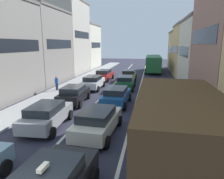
% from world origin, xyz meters
% --- Properties ---
extents(sidewalk_left, '(2.60, 64.00, 0.14)m').
position_xyz_m(sidewalk_left, '(-6.70, 20.00, 0.07)').
color(sidewalk_left, '#9F9F9F').
rests_on(sidewalk_left, ground).
extents(lane_stripe_left, '(0.16, 60.00, 0.01)m').
position_xyz_m(lane_stripe_left, '(-1.70, 20.00, 0.01)').
color(lane_stripe_left, silver).
rests_on(lane_stripe_left, ground).
extents(lane_stripe_right, '(0.16, 60.00, 0.01)m').
position_xyz_m(lane_stripe_right, '(1.70, 20.00, 0.01)').
color(lane_stripe_right, silver).
rests_on(lane_stripe_right, ground).
extents(building_row_left, '(7.20, 43.90, 12.61)m').
position_xyz_m(building_row_left, '(-12.00, 21.28, 5.33)').
color(building_row_left, beige).
rests_on(building_row_left, ground).
extents(building_row_right, '(7.20, 43.90, 10.34)m').
position_xyz_m(building_row_right, '(9.90, 20.66, 4.39)').
color(building_row_right, tan).
rests_on(building_row_right, ground).
extents(removalist_box_truck, '(2.77, 7.73, 3.58)m').
position_xyz_m(removalist_box_truck, '(3.70, 3.78, 1.97)').
color(removalist_box_truck, '#B7B29E').
rests_on(removalist_box_truck, ground).
extents(sedan_centre_lane_second, '(2.28, 4.40, 1.49)m').
position_xyz_m(sedan_centre_lane_second, '(0.04, 7.44, 0.80)').
color(sedan_centre_lane_second, beige).
rests_on(sedan_centre_lane_second, ground).
extents(wagon_left_lane_second, '(2.25, 4.39, 1.49)m').
position_xyz_m(wagon_left_lane_second, '(-3.23, 7.87, 0.80)').
color(wagon_left_lane_second, gray).
rests_on(wagon_left_lane_second, ground).
extents(hatchback_centre_lane_third, '(2.19, 4.36, 1.49)m').
position_xyz_m(hatchback_centre_lane_third, '(0.12, 13.39, 0.80)').
color(hatchback_centre_lane_third, '#194C8C').
rests_on(hatchback_centre_lane_third, ground).
extents(sedan_left_lane_third, '(2.26, 4.40, 1.49)m').
position_xyz_m(sedan_left_lane_third, '(-3.56, 13.26, 0.80)').
color(sedan_left_lane_third, black).
rests_on(sedan_left_lane_third, ground).
extents(coupe_centre_lane_fourth, '(2.09, 4.31, 1.49)m').
position_xyz_m(coupe_centre_lane_fourth, '(0.11, 19.73, 0.80)').
color(coupe_centre_lane_fourth, '#19592D').
rests_on(coupe_centre_lane_fourth, ground).
extents(sedan_left_lane_fourth, '(2.07, 4.30, 1.49)m').
position_xyz_m(sedan_left_lane_fourth, '(-3.49, 19.09, 0.80)').
color(sedan_left_lane_fourth, silver).
rests_on(sedan_left_lane_fourth, ground).
extents(sedan_centre_lane_fifth, '(2.19, 4.36, 1.49)m').
position_xyz_m(sedan_centre_lane_fifth, '(-0.12, 25.37, 0.80)').
color(sedan_centre_lane_fifth, '#B29319').
rests_on(sedan_centre_lane_fifth, ground).
extents(sedan_left_lane_fifth, '(2.22, 4.38, 1.49)m').
position_xyz_m(sedan_left_lane_fifth, '(-3.55, 24.98, 0.80)').
color(sedan_left_lane_fifth, '#A51E1E').
rests_on(sedan_left_lane_fifth, ground).
extents(sedan_right_lane_behind_truck, '(2.25, 4.39, 1.49)m').
position_xyz_m(sedan_right_lane_behind_truck, '(3.27, 11.03, 0.80)').
color(sedan_right_lane_behind_truck, '#759EB7').
rests_on(sedan_right_lane_behind_truck, ground).
extents(bus_mid_queue_primary, '(2.83, 10.51, 2.90)m').
position_xyz_m(bus_mid_queue_primary, '(3.28, 35.25, 1.76)').
color(bus_mid_queue_primary, '#1E6033').
rests_on(bus_mid_queue_primary, ground).
extents(pedestrian_near_kerb, '(0.34, 0.53, 1.66)m').
position_xyz_m(pedestrian_near_kerb, '(-6.99, 17.20, 0.95)').
color(pedestrian_near_kerb, '#262D47').
rests_on(pedestrian_near_kerb, ground).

